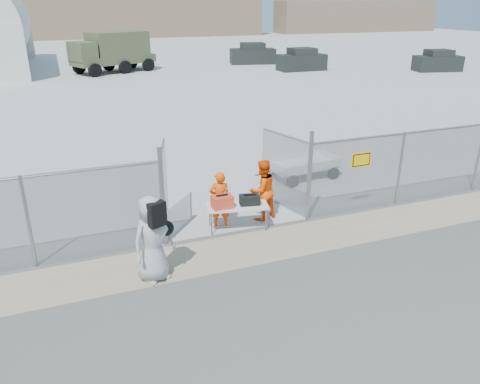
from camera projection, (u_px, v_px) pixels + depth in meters
name	position (u px, v px, depth m)	size (l,w,h in m)	color
ground	(272.00, 268.00, 10.64)	(160.00, 160.00, 0.00)	#404040
tarmac_inside	(97.00, 63.00, 46.95)	(160.00, 80.00, 0.01)	#ADADAC
dirt_strip	(255.00, 247.00, 11.50)	(44.00, 1.60, 0.01)	tan
distant_hills	(104.00, 10.00, 78.05)	(140.00, 6.00, 9.00)	#7F684F
chain_link_fence	(240.00, 192.00, 11.95)	(40.00, 0.20, 2.20)	gray
folding_table	(237.00, 217.00, 12.33)	(1.61, 0.67, 0.68)	silver
orange_bag	(222.00, 202.00, 12.00)	(0.53, 0.35, 0.33)	#EE442A
black_duffel	(250.00, 200.00, 12.22)	(0.52, 0.31, 0.25)	black
security_worker_left	(220.00, 199.00, 12.33)	(0.57, 0.37, 1.55)	#FF4D05
security_worker_right	(262.00, 190.00, 12.73)	(0.83, 0.65, 1.72)	#FF4D05
visitor	(153.00, 239.00, 9.86)	(0.95, 0.62, 1.94)	#A5A5A6
utility_trailer	(302.00, 167.00, 16.02)	(3.05, 1.57, 0.74)	silver
military_truck	(113.00, 52.00, 39.76)	(6.96, 2.57, 3.32)	#4C5434
parked_vehicle_near	(302.00, 60.00, 41.14)	(4.17, 1.88, 1.88)	black
parked_vehicle_mid	(253.00, 54.00, 45.67)	(4.32, 1.95, 1.95)	black
parked_vehicle_far	(438.00, 61.00, 40.72)	(3.96, 1.79, 1.79)	black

